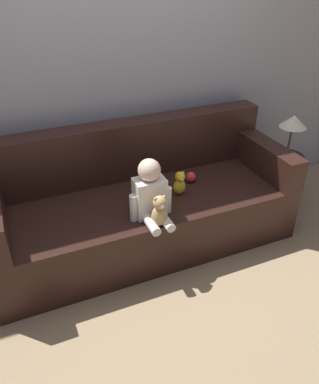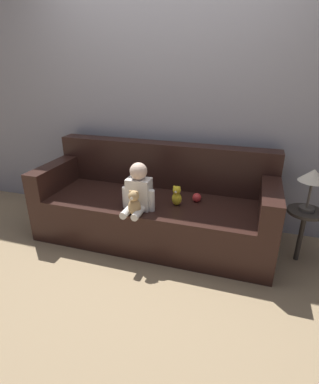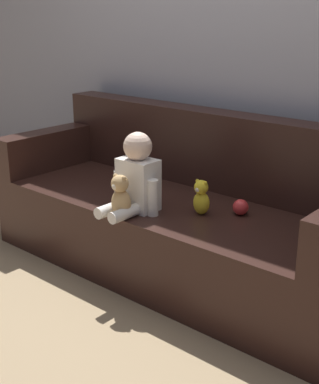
{
  "view_description": "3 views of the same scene",
  "coord_description": "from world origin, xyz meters",
  "px_view_note": "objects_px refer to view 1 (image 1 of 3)",
  "views": [
    {
      "loc": [
        -0.79,
        -2.15,
        1.88
      ],
      "look_at": [
        0.08,
        -0.09,
        0.48
      ],
      "focal_mm": 35.0,
      "sensor_mm": 36.0,
      "label": 1
    },
    {
      "loc": [
        0.83,
        -2.41,
        1.58
      ],
      "look_at": [
        0.1,
        -0.13,
        0.55
      ],
      "focal_mm": 28.0,
      "sensor_mm": 36.0,
      "label": 2
    },
    {
      "loc": [
        1.74,
        -2.14,
        1.41
      ],
      "look_at": [
        -0.03,
        -0.1,
        0.49
      ],
      "focal_mm": 50.0,
      "sensor_mm": 36.0,
      "label": 3
    }
  ],
  "objects_px": {
    "plush_toy_side": "(180,183)",
    "side_table": "(290,139)",
    "couch": "(142,204)",
    "teddy_bear_brown": "(160,211)",
    "toy_ball": "(191,177)",
    "person_baby": "(151,194)"
  },
  "relations": [
    {
      "from": "person_baby",
      "to": "couch",
      "type": "bearing_deg",
      "value": 81.15
    },
    {
      "from": "side_table",
      "to": "teddy_bear_brown",
      "type": "bearing_deg",
      "value": -162.97
    },
    {
      "from": "person_baby",
      "to": "toy_ball",
      "type": "xyz_separation_m",
      "value": [
        0.45,
        0.29,
        -0.13
      ]
    },
    {
      "from": "plush_toy_side",
      "to": "toy_ball",
      "type": "bearing_deg",
      "value": 38.69
    },
    {
      "from": "couch",
      "to": "plush_toy_side",
      "type": "distance_m",
      "value": 0.35
    },
    {
      "from": "teddy_bear_brown",
      "to": "side_table",
      "type": "distance_m",
      "value": 1.4
    },
    {
      "from": "teddy_bear_brown",
      "to": "plush_toy_side",
      "type": "bearing_deg",
      "value": 46.15
    },
    {
      "from": "person_baby",
      "to": "plush_toy_side",
      "type": "xyz_separation_m",
      "value": [
        0.29,
        0.17,
        -0.08
      ]
    },
    {
      "from": "plush_toy_side",
      "to": "toy_ball",
      "type": "relative_size",
      "value": 2.25
    },
    {
      "from": "couch",
      "to": "teddy_bear_brown",
      "type": "bearing_deg",
      "value": -94.9
    },
    {
      "from": "plush_toy_side",
      "to": "side_table",
      "type": "bearing_deg",
      "value": 6.37
    },
    {
      "from": "couch",
      "to": "plush_toy_side",
      "type": "relative_size",
      "value": 12.03
    },
    {
      "from": "side_table",
      "to": "plush_toy_side",
      "type": "bearing_deg",
      "value": -173.63
    },
    {
      "from": "couch",
      "to": "person_baby",
      "type": "bearing_deg",
      "value": -98.85
    },
    {
      "from": "person_baby",
      "to": "teddy_bear_brown",
      "type": "bearing_deg",
      "value": -84.8
    },
    {
      "from": "toy_ball",
      "to": "side_table",
      "type": "bearing_deg",
      "value": -0.43
    },
    {
      "from": "person_baby",
      "to": "toy_ball",
      "type": "relative_size",
      "value": 5.05
    },
    {
      "from": "couch",
      "to": "teddy_bear_brown",
      "type": "distance_m",
      "value": 0.49
    },
    {
      "from": "person_baby",
      "to": "teddy_bear_brown",
      "type": "relative_size",
      "value": 1.84
    },
    {
      "from": "couch",
      "to": "toy_ball",
      "type": "distance_m",
      "value": 0.43
    },
    {
      "from": "couch",
      "to": "side_table",
      "type": "xyz_separation_m",
      "value": [
        1.3,
        -0.02,
        0.32
      ]
    },
    {
      "from": "person_baby",
      "to": "side_table",
      "type": "distance_m",
      "value": 1.38
    }
  ]
}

